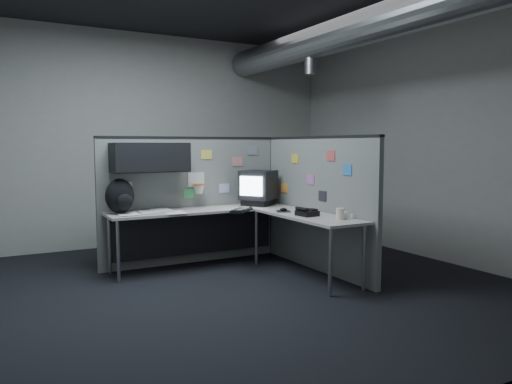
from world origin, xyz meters
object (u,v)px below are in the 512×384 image
backpack (120,197)px  phone (307,212)px  desk (229,220)px  monitor (258,187)px  keyboard (241,210)px

backpack → phone: bearing=-23.8°
desk → phone: phone is taller
monitor → backpack: bearing=-171.0°
keyboard → phone: size_ratio=1.80×
monitor → phone: bearing=-80.7°
monitor → phone: monitor is taller
keyboard → phone: phone is taller
desk → monitor: 0.75m
backpack → keyboard: bearing=-11.0°
desk → monitor: size_ratio=4.12×
desk → backpack: bearing=164.8°
desk → keyboard: bearing=-58.2°
keyboard → backpack: size_ratio=1.01×
desk → phone: 1.02m
desk → backpack: backpack is taller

